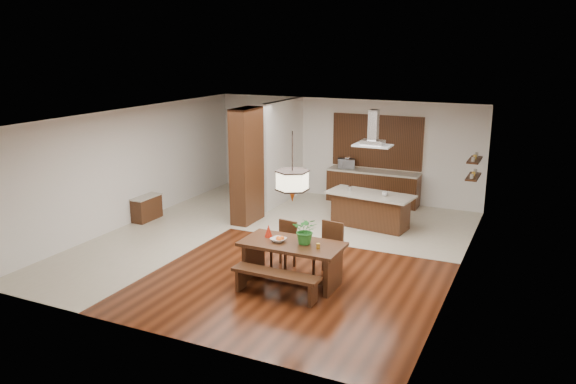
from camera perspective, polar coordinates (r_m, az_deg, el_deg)
The scene contains 25 objects.
room_shell at distance 12.28m, azimuth -1.27°, elevation 3.82°, with size 9.00×9.04×2.92m.
tile_hallway at distance 14.19m, azimuth -11.25°, elevation -3.55°, with size 2.50×9.00×0.01m, color beige.
tile_kitchen at distance 14.59m, azimuth 7.57°, elevation -2.88°, with size 5.50×4.00×0.01m, color beige.
soffit_band at distance 12.15m, azimuth -1.29°, elevation 7.64°, with size 8.00×9.00×0.02m, color #402010.
partition_pier at distance 14.08m, azimuth -4.21°, elevation 2.65°, with size 0.45×1.00×2.90m, color black.
partition_stub at distance 15.91m, azimuth -0.52°, elevation 4.08°, with size 0.18×2.40×2.90m, color silver.
hallway_console at distance 14.88m, azimuth -14.16°, elevation -1.61°, with size 0.37×0.88×0.63m, color black.
hallway_doorway at distance 17.52m, azimuth -2.80°, elevation 3.72°, with size 1.10×0.20×2.10m, color black.
rear_counter at distance 16.10m, azimuth 8.62°, elevation 0.49°, with size 2.60×0.62×0.95m.
kitchen_window at distance 16.09m, azimuth 9.06°, elevation 5.10°, with size 2.60×0.08×1.50m, color #A85E32.
shelf_lower at distance 13.81m, azimuth 18.30°, elevation 1.49°, with size 0.26×0.90×0.04m, color black.
shelf_upper at distance 13.73m, azimuth 18.44°, elevation 3.11°, with size 0.26×0.90×0.04m, color black.
dining_table at distance 10.60m, azimuth 0.42°, elevation -6.24°, with size 1.92×0.97×0.80m.
dining_bench at distance 10.16m, azimuth -1.25°, elevation -9.36°, with size 1.65×0.36×0.47m, color black, non-canonical shape.
dining_chair_left at distance 11.33m, azimuth -0.52°, elevation -5.44°, with size 0.42×0.42×0.95m, color black, non-canonical shape.
dining_chair_right at distance 10.95m, azimuth 4.01°, elevation -5.92°, with size 0.47×0.47×1.05m, color black, non-canonical shape.
pendant_lantern at distance 10.13m, azimuth 0.44°, elevation 2.55°, with size 0.64×0.64×1.31m, color #FFF1C3, non-canonical shape.
foliage_plant at distance 10.39m, azimuth 1.82°, elevation -3.91°, with size 0.47×0.41×0.53m, color #277528.
fruit_bowl at distance 10.58m, azimuth -0.99°, elevation -4.88°, with size 0.28×0.28×0.07m, color beige.
napkin_cone at distance 10.81m, azimuth -2.00°, elevation -3.96°, with size 0.15×0.15×0.24m, color #A61C0B.
gold_ornament at distance 10.23m, azimuth 3.08°, elevation -5.50°, with size 0.07×0.07×0.10m, color gold.
kitchen_island at distance 13.99m, azimuth 8.35°, elevation -1.79°, with size 2.21×1.19×0.87m.
range_hood at distance 13.57m, azimuth 8.67°, elevation 6.42°, with size 0.90×0.55×0.87m, color silver, non-canonical shape.
island_cup at distance 13.66m, azimuth 9.81°, elevation -0.19°, with size 0.13×0.13×0.10m, color silver.
microwave at distance 16.22m, azimuth 5.92°, elevation 2.89°, with size 0.48×0.32×0.27m, color silver.
Camera 1 is at (5.35, -10.80, 4.37)m, focal length 35.00 mm.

